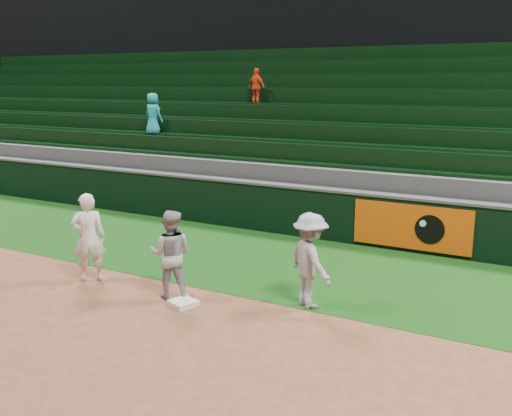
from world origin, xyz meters
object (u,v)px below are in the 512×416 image
at_px(first_baseman, 88,237).
at_px(base_coach, 310,260).
at_px(first_base, 183,303).
at_px(baserunner, 171,254).

height_order(first_baseman, base_coach, first_baseman).
bearing_deg(first_baseman, base_coach, 148.80).
bearing_deg(base_coach, first_base, 62.59).
distance_m(first_baseman, base_coach, 4.29).
distance_m(first_base, base_coach, 2.29).
bearing_deg(base_coach, baserunner, 53.14).
relative_size(baserunner, base_coach, 0.97).
bearing_deg(first_baseman, first_base, 133.00).
height_order(first_base, baserunner, baserunner).
height_order(baserunner, base_coach, base_coach).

